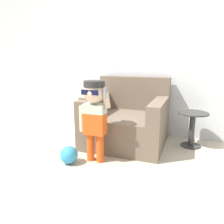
{
  "coord_description": "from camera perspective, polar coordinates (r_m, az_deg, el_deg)",
  "views": [
    {
      "loc": [
        0.69,
        -2.74,
        1.19
      ],
      "look_at": [
        -0.27,
        -0.16,
        0.55
      ],
      "focal_mm": 35.0,
      "sensor_mm": 36.0,
      "label": 1
    }
  ],
  "objects": [
    {
      "name": "ground_plane",
      "position": [
        3.07,
        5.91,
        -9.73
      ],
      "size": [
        10.0,
        10.0,
        0.0
      ],
      "primitive_type": "plane",
      "color": "#BCB29E"
    },
    {
      "name": "toy_ball",
      "position": [
        2.68,
        -11.18,
        -10.93
      ],
      "size": [
        0.21,
        0.21,
        0.21
      ],
      "color": "#3399D1",
      "rests_on": "ground_plane"
    },
    {
      "name": "person_child",
      "position": [
        2.53,
        -4.62,
        0.84
      ],
      "size": [
        0.4,
        0.3,
        0.98
      ],
      "color": "#E05119",
      "rests_on": "ground_plane"
    },
    {
      "name": "armchair",
      "position": [
        3.22,
        3.88,
        -2.44
      ],
      "size": [
        1.12,
        1.03,
        0.95
      ],
      "color": "#6B5B4C",
      "rests_on": "ground_plane"
    },
    {
      "name": "wall_back",
      "position": [
        3.58,
        9.64,
        14.77
      ],
      "size": [
        10.0,
        0.05,
        2.6
      ],
      "color": "silver",
      "rests_on": "ground_plane"
    },
    {
      "name": "side_table",
      "position": [
        3.27,
        20.21,
        -3.47
      ],
      "size": [
        0.41,
        0.41,
        0.5
      ],
      "color": "#333333",
      "rests_on": "ground_plane"
    }
  ]
}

